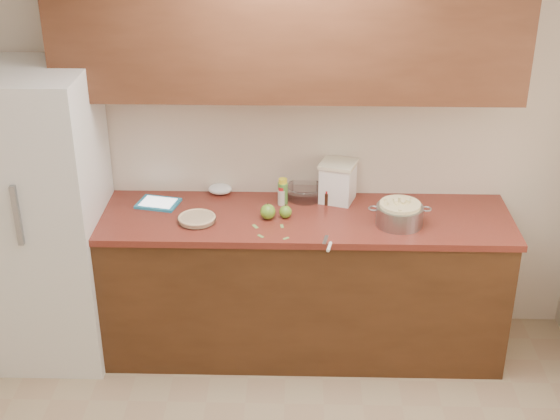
{
  "coord_description": "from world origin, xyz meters",
  "views": [
    {
      "loc": [
        0.07,
        -2.61,
        2.97
      ],
      "look_at": [
        -0.04,
        1.43,
        0.98
      ],
      "focal_mm": 50.0,
      "sensor_mm": 36.0,
      "label": 1
    }
  ],
  "objects_px": {
    "pie": "(197,219)",
    "flour_canister": "(338,181)",
    "colander": "(399,214)",
    "tablet": "(158,203)"
  },
  "relations": [
    {
      "from": "colander",
      "to": "tablet",
      "type": "relative_size",
      "value": 1.32
    },
    {
      "from": "pie",
      "to": "colander",
      "type": "xyz_separation_m",
      "value": [
        1.16,
        -0.0,
        0.05
      ]
    },
    {
      "from": "colander",
      "to": "flour_canister",
      "type": "xyz_separation_m",
      "value": [
        -0.34,
        0.32,
        0.06
      ]
    },
    {
      "from": "pie",
      "to": "tablet",
      "type": "distance_m",
      "value": 0.35
    },
    {
      "from": "flour_canister",
      "to": "tablet",
      "type": "distance_m",
      "value": 1.1
    },
    {
      "from": "tablet",
      "to": "colander",
      "type": "bearing_deg",
      "value": 3.63
    },
    {
      "from": "pie",
      "to": "colander",
      "type": "bearing_deg",
      "value": -0.03
    },
    {
      "from": "pie",
      "to": "tablet",
      "type": "xyz_separation_m",
      "value": [
        -0.26,
        0.22,
        -0.01
      ]
    },
    {
      "from": "pie",
      "to": "flour_canister",
      "type": "height_order",
      "value": "flour_canister"
    },
    {
      "from": "colander",
      "to": "tablet",
      "type": "xyz_separation_m",
      "value": [
        -1.43,
        0.22,
        -0.06
      ]
    }
  ]
}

